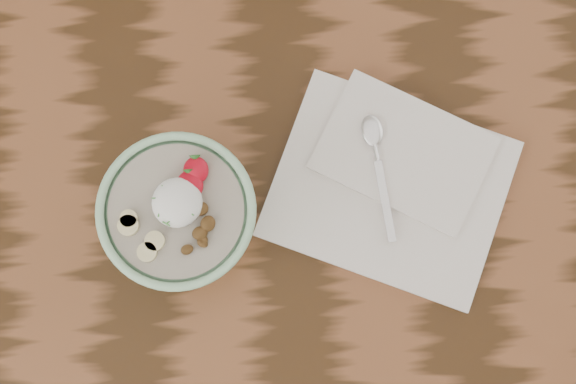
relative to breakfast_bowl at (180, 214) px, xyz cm
name	(u,v)px	position (x,y,z in cm)	size (l,w,h in cm)	color
table	(289,204)	(13.30, 2.54, -15.64)	(160.00, 90.00, 75.00)	#361F0D
breakfast_bowl	(180,214)	(0.00, 0.00, 0.00)	(18.65, 18.65, 12.79)	#9ED4A7
napkin	(392,181)	(26.55, 3.18, -5.61)	(35.51, 32.72, 1.76)	white
spoon	(375,148)	(24.57, 7.36, -4.23)	(3.45, 16.56, 0.86)	silver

